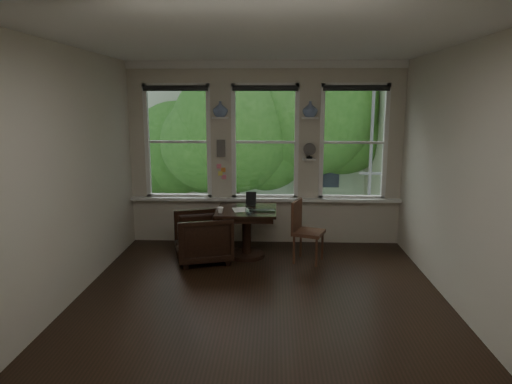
{
  "coord_description": "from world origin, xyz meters",
  "views": [
    {
      "loc": [
        0.16,
        -5.32,
        2.35
      ],
      "look_at": [
        -0.1,
        0.9,
        1.12
      ],
      "focal_mm": 32.0,
      "sensor_mm": 36.0,
      "label": 1
    }
  ],
  "objects_px": {
    "armchair_left": "(202,237)",
    "mug": "(220,210)",
    "table": "(247,233)",
    "laptop": "(264,211)",
    "side_chair_right": "(309,232)"
  },
  "relations": [
    {
      "from": "side_chair_right",
      "to": "laptop",
      "type": "height_order",
      "value": "side_chair_right"
    },
    {
      "from": "side_chair_right",
      "to": "laptop",
      "type": "relative_size",
      "value": 2.89
    },
    {
      "from": "armchair_left",
      "to": "side_chair_right",
      "type": "relative_size",
      "value": 0.88
    },
    {
      "from": "armchair_left",
      "to": "mug",
      "type": "xyz_separation_m",
      "value": [
        0.28,
        -0.02,
        0.42
      ]
    },
    {
      "from": "armchair_left",
      "to": "side_chair_right",
      "type": "height_order",
      "value": "side_chair_right"
    },
    {
      "from": "side_chair_right",
      "to": "mug",
      "type": "xyz_separation_m",
      "value": [
        -1.3,
        -0.05,
        0.33
      ]
    },
    {
      "from": "armchair_left",
      "to": "laptop",
      "type": "distance_m",
      "value": 1.0
    },
    {
      "from": "table",
      "to": "side_chair_right",
      "type": "height_order",
      "value": "side_chair_right"
    },
    {
      "from": "mug",
      "to": "side_chair_right",
      "type": "bearing_deg",
      "value": 2.35
    },
    {
      "from": "armchair_left",
      "to": "side_chair_right",
      "type": "bearing_deg",
      "value": 74.66
    },
    {
      "from": "armchair_left",
      "to": "laptop",
      "type": "xyz_separation_m",
      "value": [
        0.92,
        0.05,
        0.39
      ]
    },
    {
      "from": "armchair_left",
      "to": "mug",
      "type": "bearing_deg",
      "value": 69.34
    },
    {
      "from": "armchair_left",
      "to": "side_chair_right",
      "type": "distance_m",
      "value": 1.58
    },
    {
      "from": "laptop",
      "to": "mug",
      "type": "xyz_separation_m",
      "value": [
        -0.64,
        -0.07,
        0.03
      ]
    },
    {
      "from": "table",
      "to": "laptop",
      "type": "bearing_deg",
      "value": -33.23
    }
  ]
}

